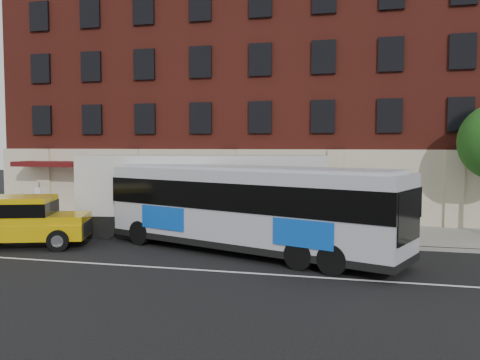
% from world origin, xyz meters
% --- Properties ---
extents(ground, '(120.00, 120.00, 0.00)m').
position_xyz_m(ground, '(0.00, 0.00, 0.00)').
color(ground, black).
rests_on(ground, ground).
extents(sidewalk, '(60.00, 6.00, 0.15)m').
position_xyz_m(sidewalk, '(0.00, 9.00, 0.07)').
color(sidewalk, '#9C9A8E').
rests_on(sidewalk, ground).
extents(kerb, '(60.00, 0.25, 0.15)m').
position_xyz_m(kerb, '(0.00, 6.00, 0.07)').
color(kerb, '#9C9A8E').
rests_on(kerb, ground).
extents(lane_line, '(60.00, 0.12, 0.01)m').
position_xyz_m(lane_line, '(0.00, 0.50, 0.01)').
color(lane_line, white).
rests_on(lane_line, ground).
extents(building, '(30.00, 12.10, 15.00)m').
position_xyz_m(building, '(-0.01, 16.92, 7.58)').
color(building, maroon).
rests_on(building, sidewalk).
extents(sign_pole, '(0.30, 0.20, 2.50)m').
position_xyz_m(sign_pole, '(-8.50, 6.15, 1.45)').
color(sign_pole, slate).
rests_on(sign_pole, ground).
extents(city_bus, '(13.07, 7.23, 3.55)m').
position_xyz_m(city_bus, '(3.01, 3.56, 1.96)').
color(city_bus, '#B0B1BC').
rests_on(city_bus, ground).
extents(yellow_suv, '(5.89, 3.92, 2.20)m').
position_xyz_m(yellow_suv, '(-7.00, 2.45, 1.26)').
color(yellow_suv, '#D4A907').
rests_on(yellow_suv, ground).
extents(shipping_container, '(11.95, 4.38, 3.90)m').
position_xyz_m(shipping_container, '(-0.03, 6.92, 1.93)').
color(shipping_container, black).
rests_on(shipping_container, ground).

